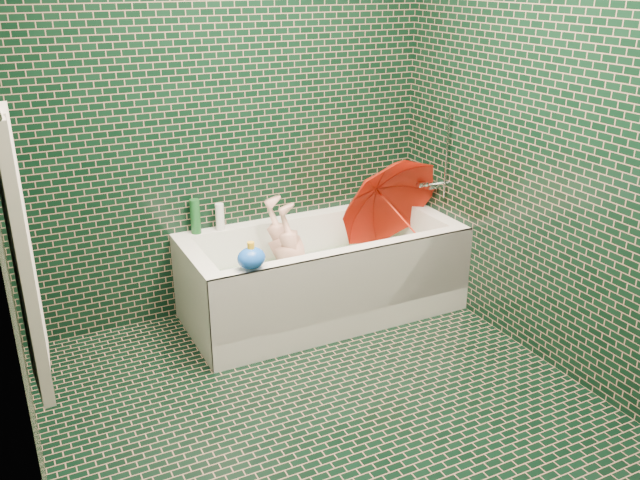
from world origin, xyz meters
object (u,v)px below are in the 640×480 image
bathtub (324,283)px  child (297,270)px  bath_toy (251,258)px  rubber_duck (390,194)px  umbrella (400,215)px

bathtub → child: bathtub is taller
bathtub → bath_toy: 0.78m
bathtub → rubber_duck: size_ratio=12.90×
umbrella → bath_toy: (-1.10, -0.26, 0.02)m
child → umbrella: (0.67, -0.11, 0.28)m
rubber_duck → bath_toy: size_ratio=0.72×
umbrella → rubber_duck: (0.17, 0.39, 0.00)m
child → rubber_duck: rubber_duck is taller
child → umbrella: 0.74m
bathtub → umbrella: size_ratio=2.49×
child → rubber_duck: (0.84, 0.28, 0.29)m
child → bath_toy: bearing=-50.6°
rubber_duck → bathtub: bearing=-177.7°
child → rubber_duck: bearing=107.2°
child → rubber_duck: 0.93m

